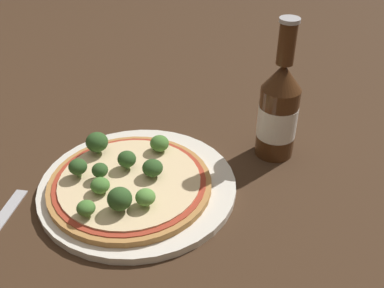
{
  "coord_description": "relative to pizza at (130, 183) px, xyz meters",
  "views": [
    {
      "loc": [
        -0.06,
        -0.53,
        0.45
      ],
      "look_at": [
        0.08,
        0.01,
        0.06
      ],
      "focal_mm": 42.0,
      "sensor_mm": 36.0,
      "label": 1
    }
  ],
  "objects": [
    {
      "name": "broccoli_floret_4",
      "position": [
        -0.04,
        -0.02,
        0.02
      ],
      "size": [
        0.03,
        0.03,
        0.02
      ],
      "color": "#6B8E51",
      "rests_on": "pizza"
    },
    {
      "name": "broccoli_floret_7",
      "position": [
        0.04,
        -0.0,
        0.02
      ],
      "size": [
        0.03,
        0.03,
        0.03
      ],
      "color": "#6B8E51",
      "rests_on": "pizza"
    },
    {
      "name": "broccoli_floret_9",
      "position": [
        -0.04,
        0.08,
        0.03
      ],
      "size": [
        0.04,
        0.04,
        0.04
      ],
      "color": "#6B8E51",
      "rests_on": "pizza"
    },
    {
      "name": "beer_bottle",
      "position": [
        0.25,
        0.04,
        0.06
      ],
      "size": [
        0.06,
        0.06,
        0.23
      ],
      "color": "#472814",
      "rests_on": "ground_plane"
    },
    {
      "name": "ground_plane",
      "position": [
        0.02,
        0.01,
        -0.02
      ],
      "size": [
        3.0,
        3.0,
        0.0
      ],
      "primitive_type": "plane",
      "color": "#3D2819"
    },
    {
      "name": "broccoli_floret_6",
      "position": [
        0.0,
        0.03,
        0.02
      ],
      "size": [
        0.03,
        0.03,
        0.03
      ],
      "color": "#6B8E51",
      "rests_on": "pizza"
    },
    {
      "name": "broccoli_floret_5",
      "position": [
        -0.02,
        -0.06,
        0.03
      ],
      "size": [
        0.03,
        0.03,
        0.04
      ],
      "color": "#6B8E51",
      "rests_on": "pizza"
    },
    {
      "name": "broccoli_floret_2",
      "position": [
        -0.07,
        -0.06,
        0.02
      ],
      "size": [
        0.03,
        0.03,
        0.02
      ],
      "color": "#6B8E51",
      "rests_on": "pizza"
    },
    {
      "name": "broccoli_floret_8",
      "position": [
        0.06,
        0.06,
        0.02
      ],
      "size": [
        0.03,
        0.03,
        0.03
      ],
      "color": "#6B8E51",
      "rests_on": "pizza"
    },
    {
      "name": "broccoli_floret_3",
      "position": [
        -0.07,
        0.03,
        0.02
      ],
      "size": [
        0.03,
        0.03,
        0.03
      ],
      "color": "#6B8E51",
      "rests_on": "pizza"
    },
    {
      "name": "broccoli_floret_1",
      "position": [
        -0.04,
        0.01,
        0.02
      ],
      "size": [
        0.02,
        0.02,
        0.03
      ],
      "color": "#6B8E51",
      "rests_on": "pizza"
    },
    {
      "name": "broccoli_floret_0",
      "position": [
        0.01,
        -0.06,
        0.02
      ],
      "size": [
        0.03,
        0.03,
        0.03
      ],
      "color": "#6B8E51",
      "rests_on": "pizza"
    },
    {
      "name": "pizza",
      "position": [
        0.0,
        0.0,
        0.0
      ],
      "size": [
        0.24,
        0.24,
        0.01
      ],
      "color": "#B77F42",
      "rests_on": "plate"
    },
    {
      "name": "plate",
      "position": [
        0.01,
        0.01,
        -0.01
      ],
      "size": [
        0.3,
        0.3,
        0.01
      ],
      "color": "silver",
      "rests_on": "ground_plane"
    }
  ]
}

